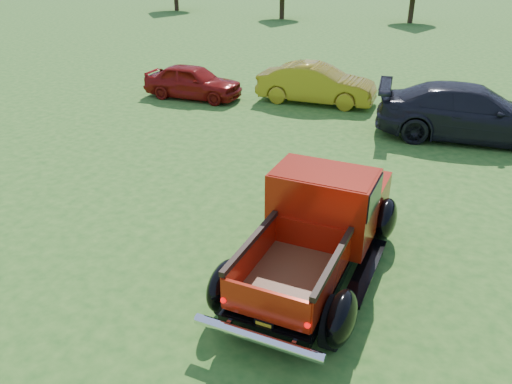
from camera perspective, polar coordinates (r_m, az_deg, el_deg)
name	(u,v)px	position (r m, az deg, el deg)	size (l,w,h in m)	color
ground	(265,248)	(9.19, 0.98, -6.42)	(120.00, 120.00, 0.00)	#265919
pickup_truck	(322,221)	(8.48, 7.54, -3.26)	(2.28, 4.70, 1.72)	black
show_car_red	(193,81)	(18.37, -7.22, 12.43)	(1.42, 3.52, 1.20)	maroon
show_car_yellow	(316,84)	(17.75, 6.93, 12.17)	(1.41, 4.03, 1.33)	#A88916
show_car_grey	(471,113)	(15.39, 23.38, 8.32)	(2.11, 5.19, 1.51)	black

